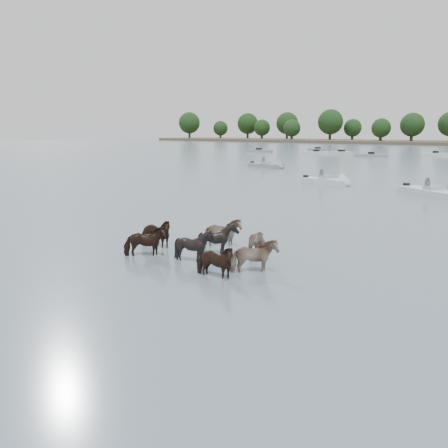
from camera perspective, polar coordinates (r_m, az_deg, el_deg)
The scene contains 7 objects.
ground at distance 15.49m, azimuth 2.16°, elevation -5.45°, with size 400.00×400.00×0.00m, color slate.
shoreline at distance 180.09m, azimuth 13.60°, elevation 9.83°, with size 160.00×30.00×1.00m, color #4C4233.
pony_herd at distance 16.59m, azimuth -2.28°, elevation -2.59°, with size 6.50×4.48×1.34m.
motorboat_a at distance 40.12m, azimuth 13.18°, elevation 5.02°, with size 4.56×1.77×1.92m.
motorboat_b at distance 34.63m, azimuth 25.07°, elevation 3.26°, with size 5.79×4.44×1.92m.
motorboat_f at distance 57.27m, azimuth 5.73°, elevation 7.09°, with size 5.39×2.28×1.92m.
treeline at distance 180.30m, azimuth 13.74°, elevation 11.82°, with size 153.57×21.83×12.58m.
Camera 1 is at (8.96, -11.81, 4.49)m, focal length 37.34 mm.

